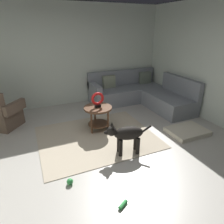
{
  "coord_description": "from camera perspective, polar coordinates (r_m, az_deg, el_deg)",
  "views": [
    {
      "loc": [
        -0.99,
        -2.7,
        2.1
      ],
      "look_at": [
        0.45,
        0.6,
        0.55
      ],
      "focal_mm": 31.89,
      "sensor_mm": 36.0,
      "label": 1
    }
  ],
  "objects": [
    {
      "name": "area_rug",
      "position": [
        4.16,
        -4.38,
        -7.08
      ],
      "size": [
        2.3,
        1.9,
        0.01
      ],
      "primitive_type": "cube",
      "color": "#BCAD93",
      "rests_on": "ground_plane"
    },
    {
      "name": "dog",
      "position": [
        3.48,
        4.1,
        -6.49
      ],
      "size": [
        0.84,
        0.33,
        0.63
      ],
      "rotation": [
        0.0,
        0.0,
        1.35
      ],
      "color": "black",
      "rests_on": "ground_plane"
    },
    {
      "name": "dog_bed_mat",
      "position": [
        4.56,
        20.76,
        -5.15
      ],
      "size": [
        0.8,
        0.6,
        0.09
      ],
      "primitive_type": "cube",
      "color": "beige",
      "rests_on": "ground_plane"
    },
    {
      "name": "dog_toy_rope",
      "position": [
        2.79,
        3.18,
        -24.97
      ],
      "size": [
        0.15,
        0.12,
        0.05
      ],
      "primitive_type": "cylinder",
      "rotation": [
        0.0,
        1.57,
        0.51
      ],
      "color": "green",
      "rests_on": "ground_plane"
    },
    {
      "name": "dog_toy_ball",
      "position": [
        3.1,
        -11.98,
        -18.92
      ],
      "size": [
        0.09,
        0.09,
        0.09
      ],
      "primitive_type": "sphere",
      "color": "green",
      "rests_on": "ground_plane"
    },
    {
      "name": "sectional_couch",
      "position": [
        5.87,
        8.23,
        5.07
      ],
      "size": [
        2.2,
        2.25,
        0.88
      ],
      "color": "gray",
      "rests_on": "ground_plane"
    },
    {
      "name": "ground_plane",
      "position": [
        3.59,
        -2.82,
        -13.52
      ],
      "size": [
        6.0,
        6.0,
        0.1
      ],
      "primitive_type": "cube",
      "color": "#B7B2A8"
    },
    {
      "name": "side_table",
      "position": [
        4.25,
        -4.03,
        -0.12
      ],
      "size": [
        0.6,
        0.6,
        0.54
      ],
      "color": "brown",
      "rests_on": "ground_plane"
    },
    {
      "name": "armchair",
      "position": [
        5.01,
        -29.17,
        -0.59
      ],
      "size": [
        1.0,
        0.96,
        0.88
      ],
      "rotation": [
        0.0,
        0.0,
        -0.66
      ],
      "color": "brown",
      "rests_on": "ground_plane"
    },
    {
      "name": "torus_sculpture",
      "position": [
        4.14,
        -4.15,
        3.63
      ],
      "size": [
        0.28,
        0.08,
        0.33
      ],
      "color": "black",
      "rests_on": "side_table"
    },
    {
      "name": "wall_back",
      "position": [
        5.78,
        -14.02,
        15.17
      ],
      "size": [
        6.0,
        0.12,
        2.7
      ],
      "primitive_type": "cube",
      "color": "silver",
      "rests_on": "ground_plane"
    }
  ]
}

